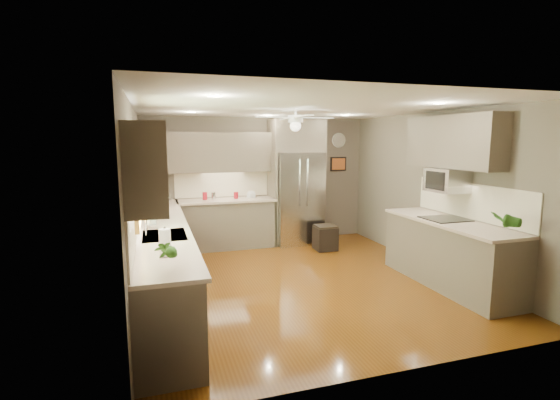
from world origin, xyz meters
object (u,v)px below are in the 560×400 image
paper_towel (165,242)px  microwave (447,180)px  canister_d (236,195)px  stool (325,238)px  soap_bottle (151,221)px  canister_a (205,196)px  canister_b (213,196)px  potted_plant_right (505,220)px  refrigerator (297,184)px  bowl (251,196)px  potted_plant_left (165,250)px

paper_towel → microwave: bearing=12.5°
canister_d → stool: size_ratio=0.28×
canister_d → stool: bearing=-26.6°
soap_bottle → canister_d: bearing=55.7°
canister_a → canister_b: size_ratio=1.07×
canister_d → potted_plant_right: 4.62m
microwave → stool: (-1.01, 2.00, -1.24)m
stool → paper_towel: (-2.96, -2.88, 0.84)m
soap_bottle → microwave: 4.15m
soap_bottle → refrigerator: bearing=38.7°
microwave → canister_a: bearing=139.0°
soap_bottle → microwave: microwave is taller
canister_b → microwave: bearing=-43.1°
canister_b → bowl: 0.74m
canister_d → paper_towel: paper_towel is taller
potted_plant_right → soap_bottle: bearing=157.4°
soap_bottle → stool: size_ratio=0.43×
canister_b → stool: canister_b is taller
canister_b → refrigerator: 1.66m
canister_d → refrigerator: (1.22, -0.06, 0.19)m
soap_bottle → refrigerator: size_ratio=0.08×
microwave → paper_towel: microwave is taller
potted_plant_left → microwave: size_ratio=0.59×
potted_plant_right → paper_towel: potted_plant_right is taller
canister_d → stool: 1.88m
potted_plant_left → refrigerator: bearing=56.2°
canister_a → soap_bottle: bearing=-113.0°
canister_b → potted_plant_right: potted_plant_right is taller
bowl → refrigerator: bearing=-4.8°
canister_a → potted_plant_right: bearing=-52.3°
bowl → potted_plant_left: bearing=-113.2°
potted_plant_right → canister_a: bearing=127.7°
canister_b → microwave: microwave is taller
potted_plant_left → potted_plant_right: potted_plant_right is taller
potted_plant_left → refrigerator: size_ratio=0.13×
paper_towel → canister_d: bearing=68.7°
canister_d → bowl: size_ratio=0.63×
canister_d → refrigerator: bearing=-2.7°
paper_towel → potted_plant_left: bearing=-91.1°
canister_a → potted_plant_right: (3.02, -3.90, 0.10)m
canister_a → paper_towel: paper_towel is taller
potted_plant_right → stool: bearing=105.6°
potted_plant_left → canister_d: bearing=70.4°
soap_bottle → potted_plant_left: 1.75m
canister_b → refrigerator: bearing=-2.8°
canister_b → potted_plant_left: (-1.00, -4.05, 0.09)m
canister_d → paper_towel: (-1.43, -3.65, 0.08)m
canister_a → canister_d: size_ratio=1.07×
potted_plant_left → stool: potted_plant_left is taller
potted_plant_right → canister_d: bearing=121.6°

